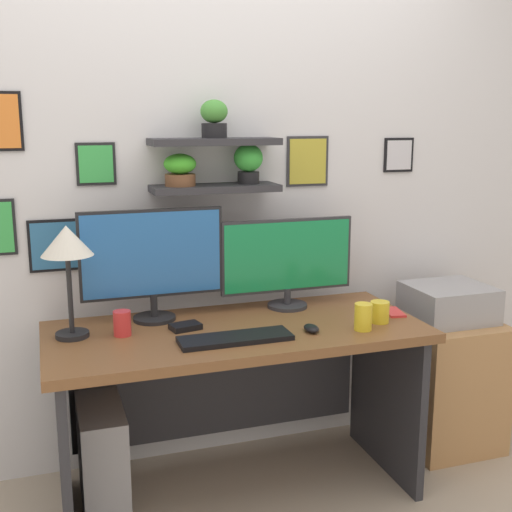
{
  "coord_description": "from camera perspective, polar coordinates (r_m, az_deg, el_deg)",
  "views": [
    {
      "loc": [
        -0.73,
        -2.46,
        1.6
      ],
      "look_at": [
        0.1,
        0.05,
        1.03
      ],
      "focal_mm": 45.84,
      "sensor_mm": 36.0,
      "label": 1
    }
  ],
  "objects": [
    {
      "name": "desk",
      "position": [
        2.82,
        -1.98,
        -10.04
      ],
      "size": [
        1.54,
        0.68,
        0.75
      ],
      "color": "brown",
      "rests_on": "ground"
    },
    {
      "name": "printer",
      "position": [
        3.3,
        16.45,
        -3.93
      ],
      "size": [
        0.38,
        0.34,
        0.17
      ],
      "primitive_type": "cube",
      "color": "#9E9EA3",
      "rests_on": "drawer_cabinet"
    },
    {
      "name": "computer_mouse",
      "position": [
        2.65,
        4.85,
        -6.31
      ],
      "size": [
        0.06,
        0.09,
        0.03
      ],
      "primitive_type": "ellipsoid",
      "color": "black",
      "rests_on": "desk"
    },
    {
      "name": "drawer_cabinet",
      "position": [
        3.43,
        16.05,
        -10.4
      ],
      "size": [
        0.44,
        0.5,
        0.63
      ],
      "primitive_type": "cube",
      "color": "tan",
      "rests_on": "ground"
    },
    {
      "name": "desk_lamp",
      "position": [
        2.59,
        -16.16,
        0.65
      ],
      "size": [
        0.2,
        0.2,
        0.44
      ],
      "color": "black",
      "rests_on": "desk"
    },
    {
      "name": "coffee_mug",
      "position": [
        2.8,
        10.74,
        -4.82
      ],
      "size": [
        0.08,
        0.08,
        0.09
      ],
      "primitive_type": "cylinder",
      "color": "yellow",
      "rests_on": "desk"
    },
    {
      "name": "ground_plane",
      "position": [
        3.02,
        -1.6,
        -19.9
      ],
      "size": [
        8.0,
        8.0,
        0.0
      ],
      "primitive_type": "plane",
      "color": "tan"
    },
    {
      "name": "monitor_right",
      "position": [
        2.93,
        2.74,
        -0.36
      ],
      "size": [
        0.62,
        0.18,
        0.4
      ],
      "color": "#2D2D33",
      "rests_on": "desk"
    },
    {
      "name": "water_cup",
      "position": [
        2.69,
        9.33,
        -5.26
      ],
      "size": [
        0.07,
        0.07,
        0.11
      ],
      "primitive_type": "cylinder",
      "color": "yellow",
      "rests_on": "desk"
    },
    {
      "name": "back_wall_assembly",
      "position": [
        2.99,
        -4.26,
        7.31
      ],
      "size": [
        4.4,
        0.24,
        2.7
      ],
      "color": "silver",
      "rests_on": "ground"
    },
    {
      "name": "monitor_left",
      "position": [
        2.77,
        -9.05,
        -0.27
      ],
      "size": [
        0.6,
        0.18,
        0.47
      ],
      "color": "black",
      "rests_on": "desk"
    },
    {
      "name": "keyboard",
      "position": [
        2.54,
        -1.82,
        -7.19
      ],
      "size": [
        0.44,
        0.14,
        0.02
      ],
      "primitive_type": "cube",
      "color": "black",
      "rests_on": "desk"
    },
    {
      "name": "computer_tower_left",
      "position": [
        2.89,
        -13.25,
        -16.68
      ],
      "size": [
        0.18,
        0.4,
        0.44
      ],
      "primitive_type": "cube",
      "color": "#99999E",
      "rests_on": "ground"
    },
    {
      "name": "scissors_tray",
      "position": [
        2.69,
        -6.18,
        -6.14
      ],
      "size": [
        0.13,
        0.1,
        0.02
      ],
      "primitive_type": "cube",
      "rotation": [
        0.0,
        0.0,
        0.2
      ],
      "color": "black",
      "rests_on": "desk"
    },
    {
      "name": "cell_phone",
      "position": [
        2.95,
        11.91,
        -4.81
      ],
      "size": [
        0.1,
        0.15,
        0.01
      ],
      "primitive_type": "cube",
      "rotation": [
        0.0,
        0.0,
        -0.19
      ],
      "color": "red",
      "rests_on": "desk"
    },
    {
      "name": "pen_cup",
      "position": [
        2.64,
        -11.6,
        -5.77
      ],
      "size": [
        0.07,
        0.07,
        0.1
      ],
      "primitive_type": "cylinder",
      "color": "red",
      "rests_on": "desk"
    }
  ]
}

